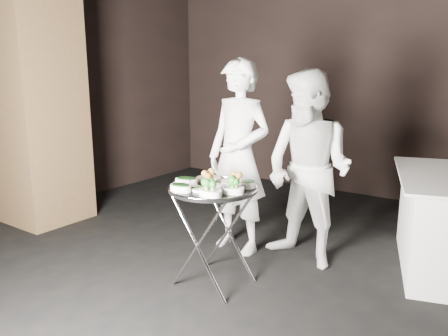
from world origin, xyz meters
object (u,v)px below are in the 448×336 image
Objects in this scene: serving_tray at (213,188)px; waiter_right at (308,170)px; tray_stand at (213,231)px; waiter_left at (239,157)px.

serving_tray is 0.41× the size of waiter_right.
serving_tray is at bearing -106.67° from waiter_right.
tray_stand is at bearing -106.67° from waiter_right.
waiter_right reaches higher than tray_stand.
waiter_left is at bearing 108.14° from tray_stand.
tray_stand is 1.02m from waiter_right.
waiter_right is at bearing 62.16° from tray_stand.
tray_stand is at bearing -66.31° from waiter_left.
tray_stand is 0.90m from waiter_left.
tray_stand is 0.47× the size of waiter_right.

